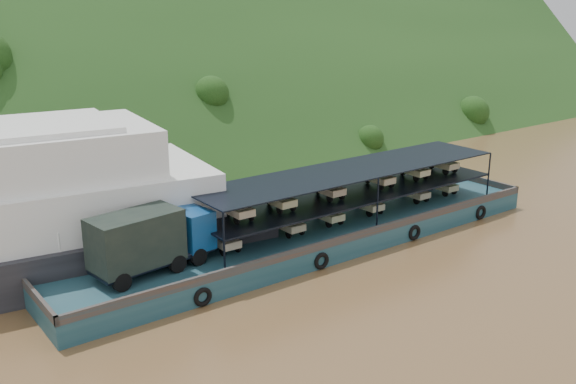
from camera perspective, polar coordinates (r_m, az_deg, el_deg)
ground at (r=42.26m, az=4.63°, el=-4.63°), size 160.00×160.00×0.00m
hillside at (r=72.09m, az=-14.62°, el=3.90°), size 140.00×39.60×39.60m
cargo_barge at (r=41.03m, az=0.98°, el=-3.51°), size 35.00×7.18×4.68m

